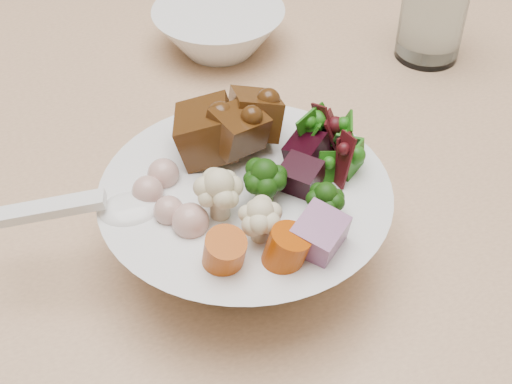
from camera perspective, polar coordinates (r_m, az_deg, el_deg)
dining_table at (r=0.85m, az=18.68°, el=2.44°), size 1.55×0.88×0.72m
food_bowl at (r=0.58m, az=-0.72°, el=-1.73°), size 0.23×0.23×0.12m
soup_spoon at (r=0.55m, az=-11.77°, el=-1.46°), size 0.14×0.06×0.03m
water_glass at (r=0.83m, az=14.03°, el=13.91°), size 0.07×0.07×0.12m
side_bowl at (r=0.84m, az=-2.98°, el=12.86°), size 0.15×0.15×0.05m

